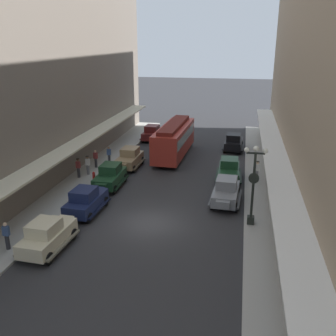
# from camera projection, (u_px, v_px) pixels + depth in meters

# --- Properties ---
(ground_plane) EXTENTS (200.00, 200.00, 0.00)m
(ground_plane) POSITION_uv_depth(u_px,v_px,m) (150.00, 223.00, 24.54)
(ground_plane) COLOR #2D2D30
(sidewalk_left) EXTENTS (3.00, 60.00, 0.15)m
(sidewalk_left) POSITION_uv_depth(u_px,v_px,m) (44.00, 212.00, 25.91)
(sidewalk_left) COLOR #A8A59E
(sidewalk_left) RESTS_ON ground
(sidewalk_right) EXTENTS (3.00, 60.00, 0.15)m
(sidewalk_right) POSITION_uv_depth(u_px,v_px,m) (269.00, 233.00, 23.12)
(sidewalk_right) COLOR #A8A59E
(sidewalk_right) RESTS_ON ground
(parked_car_0) EXTENTS (2.26, 4.30, 1.84)m
(parked_car_0) POSITION_uv_depth(u_px,v_px,m) (86.00, 200.00, 25.73)
(parked_car_0) COLOR #19234C
(parked_car_0) RESTS_ON ground
(parked_car_1) EXTENTS (2.21, 4.28, 1.84)m
(parked_car_1) POSITION_uv_depth(u_px,v_px,m) (129.00, 158.00, 35.02)
(parked_car_1) COLOR #997F5B
(parked_car_1) RESTS_ON ground
(parked_car_2) EXTENTS (2.30, 4.32, 1.84)m
(parked_car_2) POSITION_uv_depth(u_px,v_px,m) (47.00, 235.00, 21.16)
(parked_car_2) COLOR beige
(parked_car_2) RESTS_ON ground
(parked_car_3) EXTENTS (2.31, 4.32, 1.84)m
(parked_car_3) POSITION_uv_depth(u_px,v_px,m) (153.00, 133.00, 44.59)
(parked_car_3) COLOR #591919
(parked_car_3) RESTS_ON ground
(parked_car_4) EXTENTS (2.19, 4.28, 1.84)m
(parked_car_4) POSITION_uv_depth(u_px,v_px,m) (110.00, 176.00, 30.40)
(parked_car_4) COLOR #193D23
(parked_car_4) RESTS_ON ground
(parked_car_5) EXTENTS (2.22, 4.29, 1.84)m
(parked_car_5) POSITION_uv_depth(u_px,v_px,m) (229.00, 169.00, 31.84)
(parked_car_5) COLOR #193D23
(parked_car_5) RESTS_ON ground
(parked_car_6) EXTENTS (2.28, 4.31, 1.84)m
(parked_car_6) POSITION_uv_depth(u_px,v_px,m) (234.00, 142.00, 40.57)
(parked_car_6) COLOR black
(parked_car_6) RESTS_ON ground
(parked_car_7) EXTENTS (2.30, 4.32, 1.84)m
(parked_car_7) POSITION_uv_depth(u_px,v_px,m) (226.00, 191.00, 27.30)
(parked_car_7) COLOR slate
(parked_car_7) RESTS_ON ground
(streetcar) EXTENTS (2.79, 9.67, 3.46)m
(streetcar) POSITION_uv_depth(u_px,v_px,m) (174.00, 138.00, 38.09)
(streetcar) COLOR #A52D23
(streetcar) RESTS_ON ground
(lamp_post_with_clock) EXTENTS (1.42, 0.44, 5.16)m
(lamp_post_with_clock) POSITION_uv_depth(u_px,v_px,m) (253.00, 182.00, 23.27)
(lamp_post_with_clock) COLOR black
(lamp_post_with_clock) RESTS_ON sidewalk_right
(fire_hydrant) EXTENTS (0.24, 0.24, 0.82)m
(fire_hydrant) POSITION_uv_depth(u_px,v_px,m) (94.00, 176.00, 31.34)
(fire_hydrant) COLOR #B21E19
(fire_hydrant) RESTS_ON sidewalk_left
(pedestrian_0) EXTENTS (0.36, 0.24, 1.64)m
(pedestrian_0) POSITION_uv_depth(u_px,v_px,m) (7.00, 236.00, 20.97)
(pedestrian_0) COLOR #2D2D33
(pedestrian_0) RESTS_ON sidewalk_left
(pedestrian_1) EXTENTS (0.36, 0.24, 1.64)m
(pedestrian_1) POSITION_uv_depth(u_px,v_px,m) (96.00, 159.00, 34.60)
(pedestrian_1) COLOR #2D2D33
(pedestrian_1) RESTS_ON sidewalk_left
(pedestrian_2) EXTENTS (0.36, 0.28, 1.67)m
(pedestrian_2) POSITION_uv_depth(u_px,v_px,m) (78.00, 168.00, 32.05)
(pedestrian_2) COLOR #2D2D33
(pedestrian_2) RESTS_ON sidewalk_left
(pedestrian_3) EXTENTS (0.36, 0.28, 1.67)m
(pedestrian_3) POSITION_uv_depth(u_px,v_px,m) (257.00, 171.00, 31.36)
(pedestrian_3) COLOR slate
(pedestrian_3) RESTS_ON sidewalk_right
(pedestrian_4) EXTENTS (0.36, 0.24, 1.64)m
(pedestrian_4) POSITION_uv_depth(u_px,v_px,m) (109.00, 155.00, 35.72)
(pedestrian_4) COLOR #2D2D33
(pedestrian_4) RESTS_ON sidewalk_left
(pedestrian_5) EXTENTS (0.36, 0.28, 1.67)m
(pedestrian_5) POSITION_uv_depth(u_px,v_px,m) (88.00, 165.00, 32.77)
(pedestrian_5) COLOR slate
(pedestrian_5) RESTS_ON sidewalk_left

